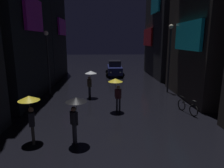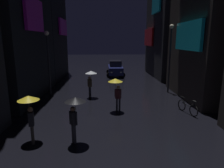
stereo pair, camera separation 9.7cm
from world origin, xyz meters
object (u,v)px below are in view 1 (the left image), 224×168
Objects in this scene: pedestrian_near_crossing_clear at (90,77)px; pedestrian_far_right_yellow at (30,106)px; streetlamp_right_far at (170,51)px; pedestrian_midstreet_left_black at (75,107)px; car_distant at (115,69)px; bicycle_parked_at_storefront at (187,107)px; pedestrian_midstreet_centre_yellow at (116,86)px; streetlamp_left_far at (48,55)px.

pedestrian_near_crossing_clear is 7.29m from pedestrian_far_right_yellow.
streetlamp_right_far reaches higher than pedestrian_near_crossing_clear.
pedestrian_far_right_yellow is 0.37× the size of streetlamp_right_far.
pedestrian_midstreet_left_black is 7.16m from pedestrian_near_crossing_clear.
pedestrian_midstreet_left_black is 1.00× the size of pedestrian_far_right_yellow.
car_distant is 9.56m from streetlamp_right_far.
pedestrian_far_right_yellow is 8.99m from bicycle_parked_at_storefront.
streetlamp_right_far is at bearing 51.67° from pedestrian_midstreet_left_black.
pedestrian_near_crossing_clear is at bearing 119.07° from pedestrian_midstreet_centre_yellow.
pedestrian_midstreet_centre_yellow is 1.00× the size of pedestrian_near_crossing_clear.
pedestrian_near_crossing_clear is at bearing 148.62° from bicycle_parked_at_storefront.
streetlamp_right_far is at bearing 1.11° from streetlamp_left_far.
streetlamp_right_far reaches higher than pedestrian_midstreet_left_black.
streetlamp_left_far reaches higher than pedestrian_far_right_yellow.
pedestrian_far_right_yellow is at bearing -105.48° from car_distant.
pedestrian_midstreet_left_black is at bearing -5.44° from pedestrian_far_right_yellow.
car_distant is at bearing 87.08° from pedestrian_midstreet_centre_yellow.
bicycle_parked_at_storefront is (8.29, 3.22, -1.28)m from pedestrian_far_right_yellow.
bicycle_parked_at_storefront is (4.36, -0.53, -1.28)m from pedestrian_midstreet_centre_yellow.
pedestrian_midstreet_left_black is at bearing -91.58° from pedestrian_near_crossing_clear.
streetlamp_right_far is (4.75, 4.59, 1.86)m from pedestrian_midstreet_centre_yellow.
pedestrian_midstreet_centre_yellow is 7.02m from streetlamp_left_far.
streetlamp_left_far is at bearing 140.06° from pedestrian_midstreet_centre_yellow.
pedestrian_far_right_yellow is at bearing 174.56° from pedestrian_midstreet_left_black.
pedestrian_near_crossing_clear reaches higher than car_distant.
pedestrian_midstreet_centre_yellow is 0.37× the size of streetlamp_right_far.
pedestrian_midstreet_centre_yellow is 1.20× the size of bicycle_parked_at_storefront.
car_distant is (-3.70, 13.36, 0.54)m from bicycle_parked_at_storefront.
car_distant is (2.44, 9.61, -0.74)m from pedestrian_near_crossing_clear.
pedestrian_midstreet_centre_yellow and pedestrian_far_right_yellow have the same top height.
pedestrian_midstreet_centre_yellow is at bearing -136.01° from streetlamp_right_far.
pedestrian_midstreet_centre_yellow is 4.41m from pedestrian_midstreet_left_black.
streetlamp_right_far is at bearing 43.82° from pedestrian_far_right_yellow.
car_distant is 10.55m from streetlamp_left_far.
streetlamp_right_far is (10.00, 0.19, 0.30)m from streetlamp_left_far.
car_distant is (0.65, 12.83, -0.74)m from pedestrian_midstreet_centre_yellow.
streetlamp_left_far reaches higher than pedestrian_midstreet_left_black.
pedestrian_midstreet_left_black is at bearing -98.95° from car_distant.
pedestrian_far_right_yellow is 17.22m from car_distant.
streetlamp_right_far is (0.40, 5.12, 3.14)m from bicycle_parked_at_storefront.
pedestrian_midstreet_left_black is 0.41× the size of streetlamp_left_far.
pedestrian_midstreet_left_black is 0.51× the size of car_distant.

